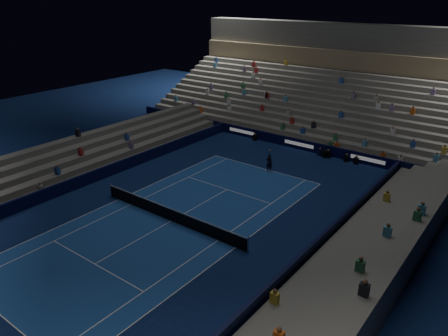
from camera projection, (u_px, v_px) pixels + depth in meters
ground at (171, 221)px, 29.77m from camera, size 90.00×90.00×0.00m
court_surface at (171, 221)px, 29.77m from camera, size 10.97×23.77×0.01m
sponsor_barrier_far at (300, 144)px, 43.19m from camera, size 44.00×0.25×1.00m
sponsor_barrier_east at (297, 265)px, 24.14m from camera, size 0.25×37.00×1.00m
sponsor_barrier_west at (84, 180)px, 35.02m from camera, size 0.25×37.00×1.00m
grandstand_main at (341, 99)px, 49.02m from camera, size 44.00×15.20×11.20m
grandstand_east at (358, 282)px, 22.04m from camera, size 5.00×37.00×2.50m
grandstand_west at (59, 165)px, 36.81m from camera, size 5.00×37.00×2.50m
tennis_net at (171, 215)px, 29.58m from camera, size 12.90×0.10×1.10m
tennis_player at (269, 163)px, 37.69m from camera, size 0.64×0.48×1.61m
broadcast_camera at (326, 154)px, 41.13m from camera, size 0.66×1.04×0.67m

